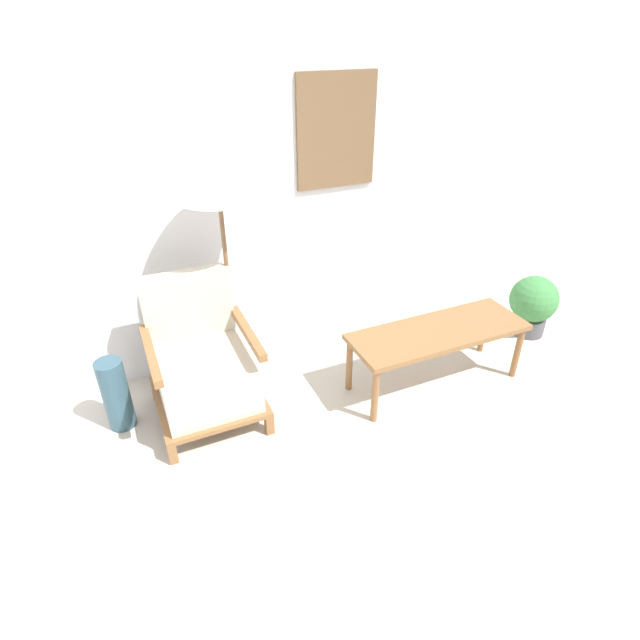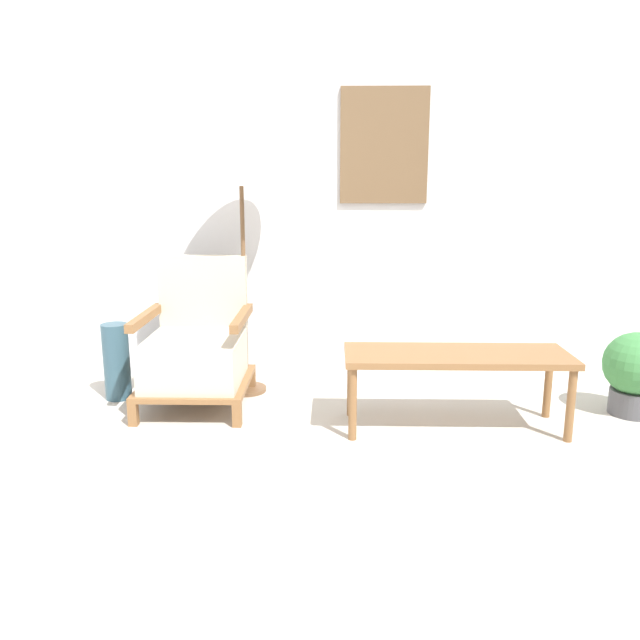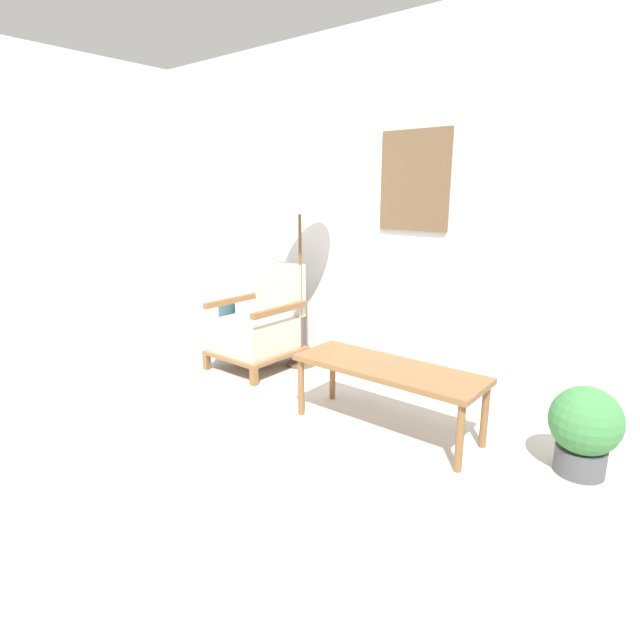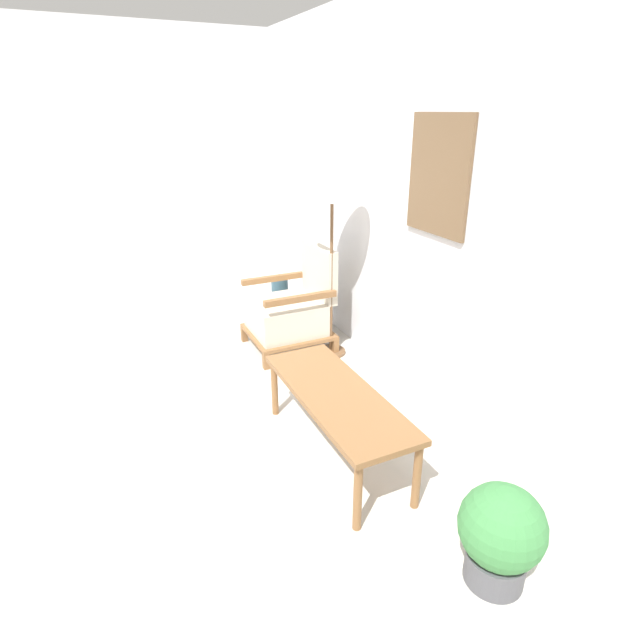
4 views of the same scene
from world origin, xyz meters
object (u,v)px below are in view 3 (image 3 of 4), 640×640
object	(u,v)px
armchair	(259,328)
floor_lamp	(300,204)
coffee_table	(388,373)
vase	(228,327)
potted_plant	(585,427)

from	to	relation	value
armchair	floor_lamp	world-z (taller)	floor_lamp
floor_lamp	coffee_table	xyz separation A→B (m)	(1.23, -0.58, -0.99)
vase	potted_plant	bearing A→B (deg)	-3.79
floor_lamp	coffee_table	world-z (taller)	floor_lamp
coffee_table	vase	size ratio (longest dim) A/B	2.54
floor_lamp	potted_plant	world-z (taller)	floor_lamp
vase	floor_lamp	bearing A→B (deg)	10.75
coffee_table	potted_plant	size ratio (longest dim) A/B	2.48
coffee_table	vase	world-z (taller)	vase
armchair	potted_plant	world-z (taller)	armchair
armchair	potted_plant	xyz separation A→B (m)	(2.57, -0.11, -0.08)
armchair	coffee_table	xyz separation A→B (m)	(1.49, -0.34, 0.04)
floor_lamp	vase	size ratio (longest dim) A/B	3.23
floor_lamp	coffee_table	size ratio (longest dim) A/B	1.27
armchair	coffee_table	world-z (taller)	armchair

